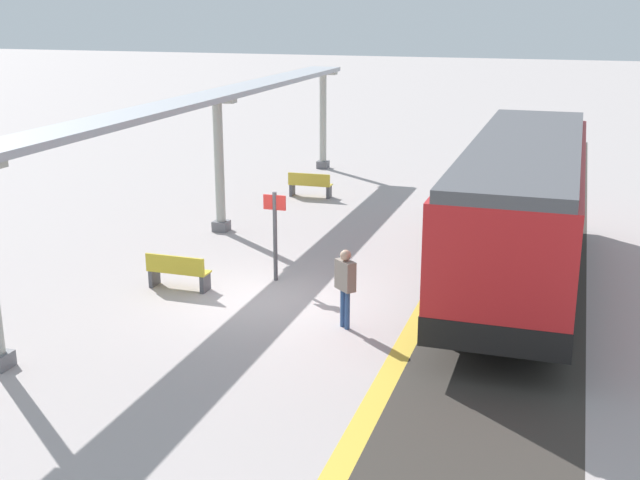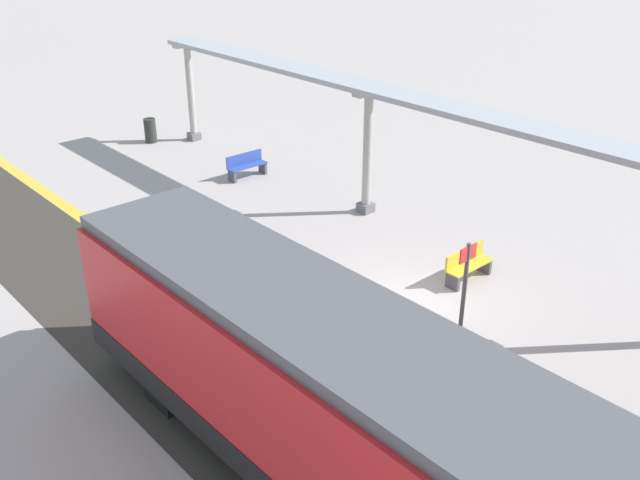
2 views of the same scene
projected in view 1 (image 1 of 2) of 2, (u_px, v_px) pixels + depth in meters
The scene contains 11 objects.
ground_plane at pixel (263, 301), 18.30m from camera, with size 176.00×176.00×0.00m, color #ACA19F.
tactile_edge_strip at pixel (419, 319), 17.24m from camera, with size 0.42×38.28×0.01m, color gold.
trackbed at pixel (505, 329), 16.71m from camera, with size 3.20×50.28×0.01m, color #38332D.
train_near_carriage at pixel (522, 211), 18.79m from camera, with size 2.65×11.37×3.48m.
canopy_pillar_nearest at pixel (323, 120), 32.54m from camera, with size 1.10×0.44×3.91m.
canopy_pillar_second at pixel (219, 165), 23.39m from camera, with size 1.10×0.44×3.91m.
canopy_beam at pixel (126, 118), 18.34m from camera, with size 1.20×30.64×0.16m, color #A8AAB2.
bench_mid_platform at pixel (310, 185), 28.00m from camera, with size 1.51×0.49×0.86m.
bench_far_end at pixel (178, 271), 18.91m from camera, with size 1.50×0.45×0.86m.
platform_info_sign at pixel (275, 228), 19.30m from camera, with size 0.56×0.10×2.20m.
passenger_waiting_near_edge at pixel (345, 280), 16.48m from camera, with size 0.51×0.48×1.69m.
Camera 1 is at (-6.47, 15.95, 6.48)m, focal length 45.23 mm.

